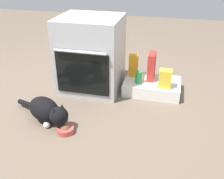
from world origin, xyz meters
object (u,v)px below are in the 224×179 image
at_px(cat, 47,110).
at_px(cereal_box, 152,66).
at_px(food_bowl, 65,129).
at_px(oven, 91,54).
at_px(snack_bag, 165,79).
at_px(juice_carton, 133,65).
at_px(pantry_cabinet, 152,86).
at_px(soda_can, 138,77).

relative_size(cat, cereal_box, 2.20).
bearing_deg(food_bowl, oven, 91.91).
distance_m(snack_bag, juice_carton, 0.39).
relative_size(food_bowl, cat, 0.23).
relative_size(food_bowl, cereal_box, 0.50).
bearing_deg(pantry_cabinet, oven, -175.56).
relative_size(pantry_cabinet, juice_carton, 2.36).
bearing_deg(pantry_cabinet, snack_bag, -38.69).
height_order(food_bowl, juice_carton, juice_carton).
height_order(pantry_cabinet, food_bowl, pantry_cabinet).
bearing_deg(soda_can, food_bowl, -121.18).
bearing_deg(pantry_cabinet, juice_carton, 160.80).
distance_m(soda_can, snack_bag, 0.27).
bearing_deg(food_bowl, pantry_cabinet, 54.45).
relative_size(pantry_cabinet, cat, 0.92).
bearing_deg(cat, oven, 102.35).
relative_size(food_bowl, soda_can, 1.18).
xyz_separation_m(cat, soda_can, (0.67, 0.68, 0.07)).
distance_m(pantry_cabinet, snack_bag, 0.22).
relative_size(snack_bag, juice_carton, 0.75).
xyz_separation_m(food_bowl, snack_bag, (0.74, 0.75, 0.19)).
height_order(oven, food_bowl, oven).
bearing_deg(oven, cereal_box, 9.33).
height_order(oven, juice_carton, oven).
relative_size(pantry_cabinet, snack_bag, 3.15).
distance_m(pantry_cabinet, food_bowl, 1.05).
relative_size(oven, cat, 1.23).
height_order(oven, soda_can, oven).
bearing_deg(pantry_cabinet, cereal_box, 115.23).
distance_m(oven, pantry_cabinet, 0.71).
bearing_deg(soda_can, oven, 177.62).
xyz_separation_m(cat, juice_carton, (0.59, 0.83, 0.13)).
bearing_deg(soda_can, pantry_cabinet, 27.31).
distance_m(cat, snack_bag, 1.14).
xyz_separation_m(pantry_cabinet, juice_carton, (-0.21, 0.07, 0.18)).
xyz_separation_m(cat, snack_bag, (0.93, 0.65, 0.10)).
bearing_deg(oven, pantry_cabinet, 4.44).
bearing_deg(soda_can, cereal_box, 47.33).
distance_m(food_bowl, soda_can, 0.93).
bearing_deg(snack_bag, soda_can, 173.10).
bearing_deg(cereal_box, juice_carton, 172.95).
height_order(pantry_cabinet, cereal_box, cereal_box).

